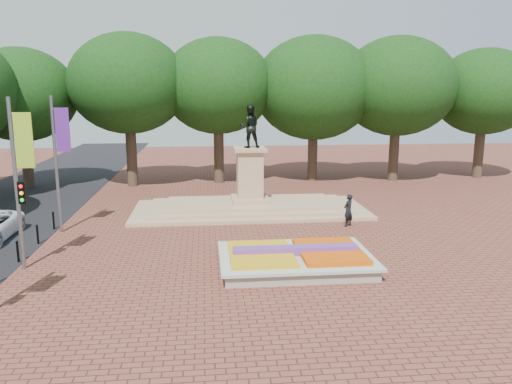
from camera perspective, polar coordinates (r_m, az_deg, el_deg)
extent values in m
plane|color=brown|center=(22.81, 1.12, -6.96)|extent=(90.00, 90.00, 0.00)
cube|color=gray|center=(21.01, 4.52, -7.99)|extent=(6.00, 4.00, 0.45)
cube|color=silver|center=(20.92, 4.54, -7.28)|extent=(6.30, 4.30, 0.12)
cube|color=#CE660B|center=(21.18, 8.43, -6.76)|extent=(2.60, 3.40, 0.22)
cube|color=yellow|center=(20.68, 0.55, -7.12)|extent=(2.60, 3.40, 0.18)
cube|color=#60338D|center=(20.85, 4.54, -6.71)|extent=(5.20, 0.55, 0.38)
cube|color=tan|center=(30.44, -0.71, -2.04)|extent=(14.00, 6.00, 0.20)
cube|color=tan|center=(30.39, -0.71, -1.68)|extent=(12.00, 5.00, 0.20)
cube|color=tan|center=(30.35, -0.71, -1.31)|extent=(10.00, 4.00, 0.20)
cube|color=tan|center=(30.29, -0.71, -0.85)|extent=(2.20, 2.20, 0.30)
cube|color=tan|center=(30.00, -0.72, 2.05)|extent=(1.50, 1.50, 2.80)
cube|color=tan|center=(29.79, -0.72, 4.89)|extent=(1.90, 1.90, 0.20)
imported|color=black|center=(29.67, -0.73, 7.49)|extent=(1.22, 0.95, 2.50)
cylinder|color=#33251B|center=(42.00, -24.39, 3.32)|extent=(0.80, 0.80, 4.00)
ellipsoid|color=black|center=(41.68, -24.92, 9.71)|extent=(8.80, 8.80, 7.48)
cylinder|color=#33251B|center=(40.18, -13.49, 3.70)|extent=(0.80, 0.80, 4.00)
ellipsoid|color=black|center=(39.84, -13.81, 10.40)|extent=(8.80, 8.80, 7.48)
cylinder|color=#33251B|center=(39.85, -3.45, 3.94)|extent=(0.80, 0.80, 4.00)
ellipsoid|color=black|center=(39.52, -3.53, 10.70)|extent=(8.80, 8.80, 7.48)
cylinder|color=#33251B|center=(40.75, 6.46, 4.05)|extent=(0.80, 0.80, 4.00)
ellipsoid|color=black|center=(40.42, 6.61, 10.66)|extent=(8.80, 8.80, 7.48)
cylinder|color=#33251B|center=(42.79, 15.68, 4.05)|extent=(0.80, 0.80, 4.00)
ellipsoid|color=black|center=(42.47, 16.03, 10.33)|extent=(8.80, 8.80, 7.48)
cylinder|color=#33251B|center=(45.81, 23.88, 3.96)|extent=(0.80, 0.80, 4.00)
ellipsoid|color=black|center=(45.52, 24.36, 9.82)|extent=(8.80, 8.80, 7.48)
cylinder|color=slate|center=(22.14, -25.71, 0.67)|extent=(0.16, 0.16, 7.00)
cube|color=#89B223|center=(21.76, -25.00, 5.36)|extent=(0.70, 0.04, 2.20)
cylinder|color=slate|center=(27.31, -21.88, 2.83)|extent=(0.16, 0.16, 7.00)
cube|color=#561F82|center=(27.00, -21.24, 6.64)|extent=(0.70, 0.04, 2.20)
cube|color=black|center=(22.12, -25.15, -0.08)|extent=(0.28, 0.18, 0.90)
cylinder|color=black|center=(23.73, -25.57, -6.24)|extent=(0.10, 0.10, 0.90)
sphere|color=black|center=(23.60, -25.66, -5.15)|extent=(0.12, 0.12, 0.12)
cylinder|color=black|center=(26.09, -23.68, -4.54)|extent=(0.10, 0.10, 0.90)
sphere|color=black|center=(25.97, -23.77, -3.55)|extent=(0.12, 0.12, 0.12)
cylinder|color=black|center=(28.49, -22.12, -3.12)|extent=(0.10, 0.10, 0.90)
sphere|color=black|center=(28.38, -22.19, -2.20)|extent=(0.12, 0.12, 0.12)
imported|color=black|center=(27.40, 10.50, -2.07)|extent=(0.77, 0.74, 1.78)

